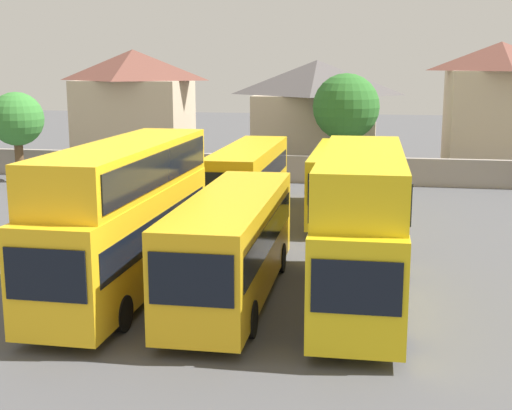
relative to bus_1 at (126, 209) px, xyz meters
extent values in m
plane|color=#4C4C4F|center=(3.97, 18.02, -2.88)|extent=(140.00, 140.00, 0.00)
cube|color=gray|center=(3.97, 23.42, -1.98)|extent=(56.00, 0.50, 1.80)
cube|color=yellow|center=(0.00, -0.10, -0.94)|extent=(2.72, 11.54, 3.18)
cube|color=black|center=(-0.06, -5.87, -0.55)|extent=(2.29, 0.10, 1.43)
cube|color=black|center=(0.00, -0.10, -0.55)|extent=(2.75, 10.62, 1.00)
cube|color=yellow|center=(0.00, 0.19, 1.45)|extent=(2.66, 10.96, 1.59)
cube|color=black|center=(0.00, 0.19, 1.45)|extent=(2.75, 10.39, 1.11)
cylinder|color=black|center=(1.16, -3.68, -2.33)|extent=(0.31, 1.10, 1.10)
cylinder|color=black|center=(-1.23, -3.66, -2.33)|extent=(0.31, 1.10, 1.10)
cylinder|color=black|center=(1.23, 3.46, -2.33)|extent=(0.31, 1.10, 1.10)
cylinder|color=black|center=(-1.16, 3.48, -2.33)|extent=(0.31, 1.10, 1.10)
cube|color=gold|center=(3.74, -0.18, -0.95)|extent=(2.66, 10.67, 3.14)
cube|color=black|center=(3.79, -5.53, -0.58)|extent=(2.27, 0.10, 1.41)
cube|color=black|center=(3.74, -0.18, -0.58)|extent=(2.70, 9.82, 0.99)
cylinder|color=black|center=(4.95, -3.47, -2.33)|extent=(0.31, 1.10, 1.10)
cylinder|color=black|center=(2.58, -3.49, -2.33)|extent=(0.31, 1.10, 1.10)
cylinder|color=black|center=(4.90, 3.13, -2.33)|extent=(0.31, 1.10, 1.10)
cylinder|color=black|center=(2.53, 3.11, -2.33)|extent=(0.31, 1.10, 1.10)
cube|color=yellow|center=(7.94, -0.25, -0.97)|extent=(2.71, 10.21, 3.10)
cube|color=black|center=(8.00, -5.36, -0.60)|extent=(2.28, 0.11, 1.40)
cube|color=black|center=(7.94, -0.25, -0.60)|extent=(2.74, 9.39, 0.98)
cube|color=yellow|center=(7.94, 0.01, 1.37)|extent=(2.65, 9.70, 1.58)
cube|color=black|center=(7.94, 0.01, 1.37)|extent=(2.73, 9.19, 1.11)
cylinder|color=black|center=(9.17, -3.39, -2.33)|extent=(0.31, 1.10, 1.10)
cylinder|color=black|center=(6.79, -3.42, -2.33)|extent=(0.31, 1.10, 1.10)
cylinder|color=black|center=(9.09, 2.92, -2.33)|extent=(0.31, 1.10, 1.10)
cylinder|color=black|center=(6.71, 2.89, -2.33)|extent=(0.31, 1.10, 1.10)
cube|color=yellow|center=(1.78, 13.28, -0.94)|extent=(2.51, 11.19, 3.17)
cube|color=black|center=(1.77, 7.67, -0.56)|extent=(2.20, 0.08, 1.42)
cube|color=black|center=(1.78, 13.28, -0.56)|extent=(2.55, 10.29, 1.00)
cylinder|color=black|center=(2.92, 9.81, -2.33)|extent=(0.30, 1.10, 1.10)
cylinder|color=black|center=(0.63, 9.81, -2.33)|extent=(0.30, 1.10, 1.10)
cylinder|color=black|center=(2.93, 16.75, -2.33)|extent=(0.30, 1.10, 1.10)
cylinder|color=black|center=(0.63, 16.75, -2.33)|extent=(0.30, 1.10, 1.10)
cube|color=yellow|center=(6.48, 13.21, -0.95)|extent=(2.57, 10.17, 3.15)
cube|color=black|center=(6.51, 8.11, -0.57)|extent=(2.22, 0.09, 1.42)
cube|color=black|center=(6.48, 13.21, -0.57)|extent=(2.61, 9.36, 0.99)
cylinder|color=black|center=(7.66, 10.07, -2.33)|extent=(0.31, 1.10, 1.10)
cylinder|color=black|center=(5.34, 10.05, -2.33)|extent=(0.31, 1.10, 1.10)
cylinder|color=black|center=(7.62, 16.37, -2.33)|extent=(0.31, 1.10, 1.10)
cylinder|color=black|center=(5.30, 16.35, -2.33)|extent=(0.31, 1.10, 1.10)
cube|color=#C6B293|center=(-10.97, 31.60, 0.34)|extent=(8.37, 6.51, 6.45)
pyramid|color=brown|center=(-10.97, 31.60, 4.76)|extent=(8.79, 6.83, 2.39)
cube|color=#C6B293|center=(3.59, 31.89, -0.17)|extent=(9.05, 7.29, 5.42)
pyramid|color=#514C4C|center=(3.59, 31.89, 3.83)|extent=(9.51, 7.65, 2.60)
cube|color=#C6B293|center=(16.78, 31.05, 0.75)|extent=(7.07, 7.25, 7.26)
pyramid|color=brown|center=(16.78, 31.05, 5.39)|extent=(7.42, 7.61, 2.03)
cylinder|color=brown|center=(-15.05, 20.42, -1.40)|extent=(0.57, 0.57, 2.96)
sphere|color=#387F33|center=(-15.05, 20.42, 1.31)|extent=(3.51, 3.51, 3.51)
cylinder|color=brown|center=(6.13, 25.92, -1.24)|extent=(0.45, 0.45, 3.28)
sphere|color=#2D6B28|center=(6.13, 25.92, 1.98)|extent=(4.53, 4.53, 4.53)
camera|label=1|loc=(8.44, -22.24, 4.89)|focal=49.17mm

